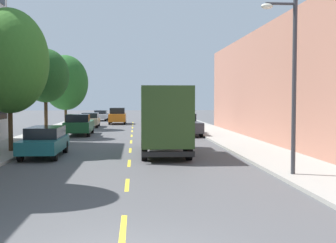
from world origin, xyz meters
name	(u,v)px	position (x,y,z in m)	size (l,w,h in m)	color
ground_plane	(132,133)	(0.00, 30.00, 0.00)	(160.00, 160.00, 0.00)	#4C4C4F
sidewalk_left	(44,134)	(-7.10, 28.00, 0.07)	(3.20, 120.00, 0.14)	#99968E
sidewalk_right	(217,133)	(7.10, 28.00, 0.07)	(3.20, 120.00, 0.14)	#99968E
lane_centerline_dashes	(131,138)	(0.00, 24.50, 0.00)	(0.14, 47.20, 0.01)	yellow
street_tree_second	(9,61)	(-6.40, 16.14, 4.95)	(4.15, 4.15, 7.62)	#47331E
street_tree_third	(45,76)	(-6.40, 25.42, 4.68)	(3.50, 3.50, 6.57)	#47331E
street_tree_farthest	(65,83)	(-6.40, 34.70, 4.52)	(4.34, 4.34, 7.03)	#47331E
street_lamp	(290,73)	(5.94, 7.88, 3.86)	(1.35, 0.28, 6.37)	#38383D
delivery_box_truck	(164,117)	(1.80, 15.01, 1.97)	(2.48, 7.35, 3.53)	#2D471E
parked_pickup_charcoal	(186,125)	(4.41, 27.22, 0.83)	(2.11, 5.34, 1.73)	#333338
parked_wagon_teal	(45,141)	(-4.31, 14.67, 0.80)	(1.85, 4.71, 1.50)	#195B60
parked_pickup_forest	(79,125)	(-4.26, 27.94, 0.83)	(2.09, 5.33, 1.73)	#194C28
parked_sedan_silver	(101,115)	(-4.43, 52.21, 0.75)	(1.90, 4.54, 1.43)	#B2B5BA
parked_hatchback_black	(174,120)	(4.39, 37.59, 0.76)	(1.83, 4.04, 1.50)	black
parked_wagon_champagne	(90,119)	(-4.44, 38.36, 0.80)	(1.91, 4.73, 1.50)	tan
parked_wagon_navy	(168,116)	(4.48, 47.78, 0.80)	(1.88, 4.72, 1.50)	navy
moving_orange_sedan	(118,116)	(-1.80, 44.09, 0.99)	(1.95, 4.80, 1.93)	orange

